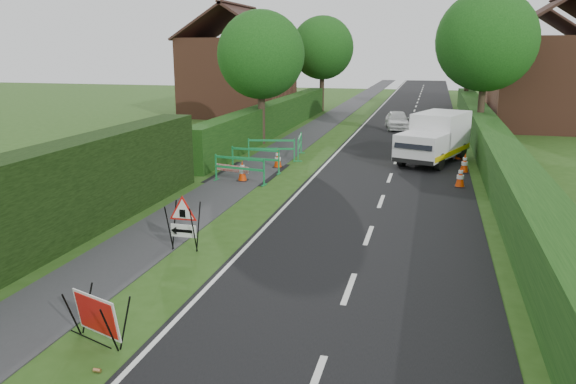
{
  "coord_description": "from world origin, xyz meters",
  "views": [
    {
      "loc": [
        3.96,
        -9.66,
        4.82
      ],
      "look_at": [
        0.4,
        4.1,
        1.17
      ],
      "focal_mm": 35.0,
      "sensor_mm": 36.0,
      "label": 1
    }
  ],
  "objects_px": {
    "hatchback_car": "(397,120)",
    "works_van": "(435,137)",
    "triangle_sign": "(182,219)",
    "red_rect_sign": "(96,316)"
  },
  "relations": [
    {
      "from": "works_van",
      "to": "hatchback_car",
      "type": "bearing_deg",
      "value": 122.42
    },
    {
      "from": "red_rect_sign",
      "to": "works_van",
      "type": "height_order",
      "value": "works_van"
    },
    {
      "from": "hatchback_car",
      "to": "works_van",
      "type": "bearing_deg",
      "value": -86.24
    },
    {
      "from": "triangle_sign",
      "to": "works_van",
      "type": "distance_m",
      "value": 14.23
    },
    {
      "from": "red_rect_sign",
      "to": "triangle_sign",
      "type": "xyz_separation_m",
      "value": [
        -0.51,
        4.43,
        0.32
      ]
    },
    {
      "from": "triangle_sign",
      "to": "works_van",
      "type": "relative_size",
      "value": 0.24
    },
    {
      "from": "works_van",
      "to": "triangle_sign",
      "type": "bearing_deg",
      "value": -94.58
    },
    {
      "from": "works_van",
      "to": "hatchback_car",
      "type": "relative_size",
      "value": 1.5
    },
    {
      "from": "works_van",
      "to": "hatchback_car",
      "type": "height_order",
      "value": "works_van"
    },
    {
      "from": "triangle_sign",
      "to": "works_van",
      "type": "xyz_separation_m",
      "value": [
        5.87,
        12.96,
        0.29
      ]
    }
  ]
}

